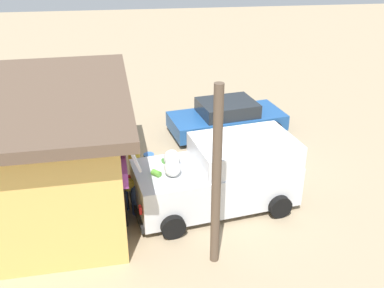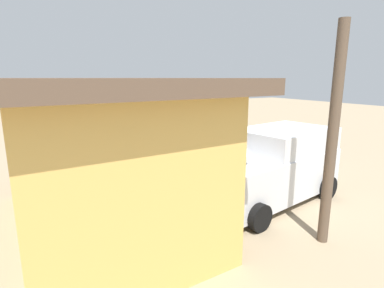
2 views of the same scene
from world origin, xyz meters
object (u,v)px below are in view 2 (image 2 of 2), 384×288
delivery_van (269,165)px  customer_bending (187,187)px  unloaded_banana_pile (170,228)px  storefront_bar (98,153)px  vendor_standing (172,166)px  parked_sedan (212,142)px  paint_bucket (170,176)px

delivery_van → customer_bending: 2.60m
customer_bending → unloaded_banana_pile: 0.96m
storefront_bar → customer_bending: (-0.87, -1.68, -0.81)m
vendor_standing → customer_bending: (-1.48, 0.33, -0.06)m
parked_sedan → vendor_standing: (-3.27, 3.41, 0.33)m
storefront_bar → customer_bending: storefront_bar is taller
delivery_van → vendor_standing: size_ratio=3.06×
delivery_van → paint_bucket: bearing=37.1°
parked_sedan → paint_bucket: 3.69m
unloaded_banana_pile → paint_bucket: paint_bucket is taller
unloaded_banana_pile → delivery_van: bearing=-80.3°
parked_sedan → vendor_standing: bearing=133.8°
parked_sedan → vendor_standing: size_ratio=2.79×
customer_bending → unloaded_banana_pile: (-0.36, 0.59, -0.67)m
customer_bending → storefront_bar: bearing=62.8°
storefront_bar → paint_bucket: (1.73, -2.46, -1.45)m
unloaded_banana_pile → paint_bucket: size_ratio=1.98×
delivery_van → parked_sedan: size_ratio=1.10×
vendor_standing → storefront_bar: bearing=107.0°
customer_bending → unloaded_banana_pile: size_ratio=1.66×
storefront_bar → parked_sedan: storefront_bar is taller
parked_sedan → paint_bucket: bearing=126.0°
storefront_bar → customer_bending: 2.06m
paint_bucket → storefront_bar: bearing=125.1°
delivery_van → unloaded_banana_pile: delivery_van is taller
storefront_bar → paint_bucket: size_ratio=16.13×
parked_sedan → paint_bucket: (-2.16, 2.97, -0.37)m
vendor_standing → paint_bucket: size_ratio=3.82×
customer_bending → paint_bucket: customer_bending is taller
unloaded_banana_pile → paint_bucket: (2.95, -1.36, 0.04)m
unloaded_banana_pile → paint_bucket: 3.25m
customer_bending → delivery_van: bearing=-85.9°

